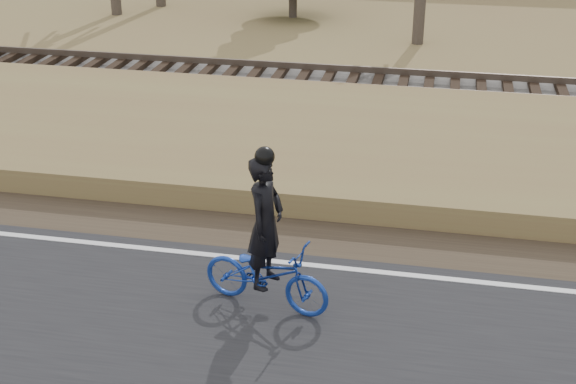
# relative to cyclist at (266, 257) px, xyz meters

# --- Properties ---
(ground) EXTENTS (120.00, 120.00, 0.00)m
(ground) POSITION_rel_cyclist_xyz_m (1.80, 0.98, -0.81)
(ground) COLOR olive
(ground) RESTS_ON ground
(edge_line) EXTENTS (120.00, 0.12, 0.01)m
(edge_line) POSITION_rel_cyclist_xyz_m (1.80, 1.18, -0.75)
(edge_line) COLOR silver
(edge_line) RESTS_ON road
(shoulder) EXTENTS (120.00, 1.60, 0.04)m
(shoulder) POSITION_rel_cyclist_xyz_m (1.80, 2.18, -0.79)
(shoulder) COLOR #473A2B
(shoulder) RESTS_ON ground
(embankment) EXTENTS (120.00, 5.00, 0.44)m
(embankment) POSITION_rel_cyclist_xyz_m (1.80, 5.18, -0.59)
(embankment) COLOR olive
(embankment) RESTS_ON ground
(ballast) EXTENTS (120.00, 3.00, 0.45)m
(ballast) POSITION_rel_cyclist_xyz_m (1.80, 8.98, -0.59)
(ballast) COLOR slate
(ballast) RESTS_ON ground
(railroad) EXTENTS (120.00, 2.40, 0.29)m
(railroad) POSITION_rel_cyclist_xyz_m (1.80, 8.98, -0.28)
(railroad) COLOR black
(railroad) RESTS_ON ballast
(cyclist) EXTENTS (1.94, 1.05, 2.34)m
(cyclist) POSITION_rel_cyclist_xyz_m (0.00, 0.00, 0.00)
(cyclist) COLOR #153496
(cyclist) RESTS_ON road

